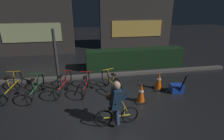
{
  "coord_description": "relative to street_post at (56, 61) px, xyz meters",
  "views": [
    {
      "loc": [
        -0.76,
        -4.76,
        2.98
      ],
      "look_at": [
        0.2,
        0.6,
        0.9
      ],
      "focal_mm": 27.65,
      "sensor_mm": 36.0,
      "label": 1
    }
  ],
  "objects": [
    {
      "name": "ground_plane",
      "position": [
        1.66,
        -1.2,
        -1.12
      ],
      "size": [
        40.0,
        40.0,
        0.0
      ],
      "primitive_type": "plane",
      "color": "black"
    },
    {
      "name": "sidewalk_curb",
      "position": [
        1.66,
        1.0,
        -1.06
      ],
      "size": [
        12.0,
        0.24,
        0.12
      ],
      "primitive_type": "cube",
      "color": "#56544F",
      "rests_on": "ground"
    },
    {
      "name": "hedge_row",
      "position": [
        3.46,
        1.9,
        -0.65
      ],
      "size": [
        4.8,
        0.7,
        0.95
      ],
      "primitive_type": "cube",
      "color": "black",
      "rests_on": "ground"
    },
    {
      "name": "storefront_left",
      "position": [
        -1.97,
        5.3,
        0.98
      ],
      "size": [
        4.84,
        0.54,
        4.22
      ],
      "color": "#383330",
      "rests_on": "ground"
    },
    {
      "name": "storefront_right",
      "position": [
        4.75,
        6.0,
        1.16
      ],
      "size": [
        5.08,
        0.54,
        4.57
      ],
      "color": "#383330",
      "rests_on": "ground"
    },
    {
      "name": "street_post",
      "position": [
        0.0,
        0.0,
        0.0
      ],
      "size": [
        0.1,
        0.1,
        2.24
      ],
      "primitive_type": "cylinder",
      "color": "#2D2D33",
      "rests_on": "ground"
    },
    {
      "name": "parked_bike_leftmost",
      "position": [
        -1.55,
        -0.13,
        -0.76
      ],
      "size": [
        0.46,
        1.73,
        0.8
      ],
      "rotation": [
        0.0,
        0.0,
        1.49
      ],
      "color": "black",
      "rests_on": "ground"
    },
    {
      "name": "parked_bike_left_mid",
      "position": [
        -0.74,
        -0.31,
        -0.78
      ],
      "size": [
        0.46,
        1.58,
        0.73
      ],
      "rotation": [
        0.0,
        0.0,
        1.43
      ],
      "color": "black",
      "rests_on": "ground"
    },
    {
      "name": "parked_bike_center_left",
      "position": [
        0.17,
        -0.17,
        -0.78
      ],
      "size": [
        0.57,
        1.55,
        0.74
      ],
      "rotation": [
        0.0,
        0.0,
        1.27
      ],
      "color": "black",
      "rests_on": "ground"
    },
    {
      "name": "parked_bike_center_right",
      "position": [
        0.96,
        -0.29,
        -0.8
      ],
      "size": [
        0.46,
        1.48,
        0.7
      ],
      "rotation": [
        0.0,
        0.0,
        1.36
      ],
      "color": "black",
      "rests_on": "ground"
    },
    {
      "name": "parked_bike_right_mid",
      "position": [
        1.87,
        -0.34,
        -0.78
      ],
      "size": [
        0.57,
        1.56,
        0.75
      ],
      "rotation": [
        0.0,
        0.0,
        1.88
      ],
      "color": "black",
      "rests_on": "ground"
    },
    {
      "name": "traffic_cone_near",
      "position": [
        2.68,
        -1.3,
        -0.79
      ],
      "size": [
        0.36,
        0.36,
        0.68
      ],
      "color": "black",
      "rests_on": "ground"
    },
    {
      "name": "traffic_cone_far",
      "position": [
        3.63,
        -0.53,
        -0.78
      ],
      "size": [
        0.36,
        0.36,
        0.69
      ],
      "color": "black",
      "rests_on": "ground"
    },
    {
      "name": "blue_crate",
      "position": [
        4.17,
        -0.9,
        -0.97
      ],
      "size": [
        0.46,
        0.35,
        0.3
      ],
      "primitive_type": "cube",
      "rotation": [
        0.0,
        0.0,
        -0.08
      ],
      "color": "#193DB7",
      "rests_on": "ground"
    },
    {
      "name": "cyclist",
      "position": [
        1.66,
        -2.24,
        -0.49
      ],
      "size": [
        1.19,
        0.5,
        1.25
      ],
      "rotation": [
        0.0,
        0.0,
        0.05
      ],
      "color": "black",
      "rests_on": "ground"
    },
    {
      "name": "closed_umbrella",
      "position": [
        4.21,
        -1.15,
        -0.71
      ],
      "size": [
        0.06,
        0.34,
        0.81
      ],
      "primitive_type": "cylinder",
      "rotation": [
        0.0,
        0.35,
        4.74
      ],
      "color": "black",
      "rests_on": "ground"
    }
  ]
}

